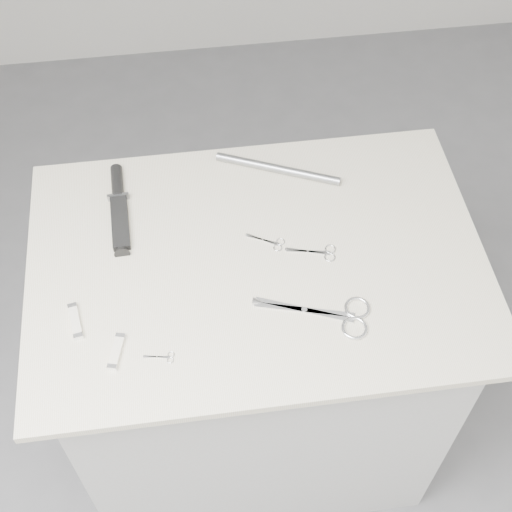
{
  "coord_description": "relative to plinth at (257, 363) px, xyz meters",
  "views": [
    {
      "loc": [
        -0.13,
        -0.92,
        2.16
      ],
      "look_at": [
        -0.0,
        0.01,
        0.92
      ],
      "focal_mm": 50.0,
      "sensor_mm": 36.0,
      "label": 1
    }
  ],
  "objects": [
    {
      "name": "pocket_knife_b",
      "position": [
        -0.31,
        -0.19,
        0.48
      ],
      "size": [
        0.04,
        0.08,
        0.01
      ],
      "rotation": [
        0.0,
        0.0,
        1.32
      ],
      "color": "silver",
      "rests_on": "display_board"
    },
    {
      "name": "ground",
      "position": [
        0.0,
        0.0,
        -0.46
      ],
      "size": [
        4.0,
        4.0,
        0.01
      ],
      "primitive_type": "cube",
      "color": "slate",
      "rests_on": "ground"
    },
    {
      "name": "embroidery_scissors_b",
      "position": [
        0.04,
        0.04,
        0.47
      ],
      "size": [
        0.09,
        0.06,
        0.0
      ],
      "rotation": [
        0.0,
        0.0,
        -0.5
      ],
      "color": "silver",
      "rests_on": "display_board"
    },
    {
      "name": "display_board",
      "position": [
        0.0,
        0.0,
        0.46
      ],
      "size": [
        1.0,
        0.7,
        0.02
      ],
      "primitive_type": "cube",
      "color": "beige",
      "rests_on": "plinth"
    },
    {
      "name": "pocket_knife_a",
      "position": [
        -0.39,
        -0.11,
        0.48
      ],
      "size": [
        0.03,
        0.09,
        0.01
      ],
      "rotation": [
        0.0,
        0.0,
        1.75
      ],
      "color": "silver",
      "rests_on": "display_board"
    },
    {
      "name": "sheathed_knife",
      "position": [
        -0.3,
        0.2,
        0.48
      ],
      "size": [
        0.06,
        0.25,
        0.03
      ],
      "rotation": [
        0.0,
        0.0,
        1.6
      ],
      "color": "black",
      "rests_on": "display_board"
    },
    {
      "name": "large_shears",
      "position": [
        0.14,
        -0.17,
        0.47
      ],
      "size": [
        0.24,
        0.14,
        0.01
      ],
      "rotation": [
        0.0,
        0.0,
        -0.33
      ],
      "color": "silver",
      "rests_on": "display_board"
    },
    {
      "name": "embroidery_scissors_a",
      "position": [
        0.14,
        -0.0,
        0.47
      ],
      "size": [
        0.11,
        0.05,
        0.0
      ],
      "rotation": [
        0.0,
        0.0,
        -0.24
      ],
      "color": "silver",
      "rests_on": "display_board"
    },
    {
      "name": "tiny_scissors",
      "position": [
        -0.22,
        -0.22,
        0.47
      ],
      "size": [
        0.06,
        0.03,
        0.0
      ],
      "rotation": [
        0.0,
        0.0,
        -0.17
      ],
      "color": "silver",
      "rests_on": "display_board"
    },
    {
      "name": "metal_rail",
      "position": [
        0.08,
        0.25,
        0.48
      ],
      "size": [
        0.29,
        0.14,
        0.02
      ],
      "primitive_type": "cylinder",
      "rotation": [
        0.0,
        1.57,
        -0.42
      ],
      "color": "gray",
      "rests_on": "display_board"
    },
    {
      "name": "plinth",
      "position": [
        0.0,
        0.0,
        0.0
      ],
      "size": [
        0.9,
        0.6,
        0.9
      ],
      "primitive_type": "cube",
      "color": "#B4B4B1",
      "rests_on": "ground"
    }
  ]
}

